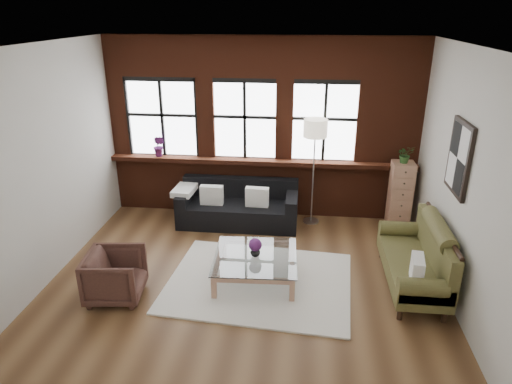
# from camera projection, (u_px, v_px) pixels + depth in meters

# --- Properties ---
(floor) EXTENTS (5.50, 5.50, 0.00)m
(floor) POSITION_uv_depth(u_px,v_px,m) (244.00, 283.00, 6.44)
(floor) COLOR brown
(floor) RESTS_ON ground
(ceiling) EXTENTS (5.50, 5.50, 0.00)m
(ceiling) POSITION_uv_depth(u_px,v_px,m) (242.00, 46.00, 5.25)
(ceiling) COLOR white
(ceiling) RESTS_ON ground
(wall_back) EXTENTS (5.50, 0.00, 5.50)m
(wall_back) POSITION_uv_depth(u_px,v_px,m) (262.00, 129.00, 8.15)
(wall_back) COLOR beige
(wall_back) RESTS_ON ground
(wall_front) EXTENTS (5.50, 0.00, 5.50)m
(wall_front) POSITION_uv_depth(u_px,v_px,m) (200.00, 286.00, 3.54)
(wall_front) COLOR beige
(wall_front) RESTS_ON ground
(wall_left) EXTENTS (0.00, 5.00, 5.00)m
(wall_left) POSITION_uv_depth(u_px,v_px,m) (41.00, 169.00, 6.12)
(wall_left) COLOR beige
(wall_left) RESTS_ON ground
(wall_right) EXTENTS (0.00, 5.00, 5.00)m
(wall_right) POSITION_uv_depth(u_px,v_px,m) (466.00, 185.00, 5.57)
(wall_right) COLOR beige
(wall_right) RESTS_ON ground
(brick_backwall) EXTENTS (5.50, 0.12, 3.20)m
(brick_backwall) POSITION_uv_depth(u_px,v_px,m) (262.00, 130.00, 8.09)
(brick_backwall) COLOR #562414
(brick_backwall) RESTS_ON floor
(sill_ledge) EXTENTS (5.50, 0.30, 0.08)m
(sill_ledge) POSITION_uv_depth(u_px,v_px,m) (261.00, 161.00, 8.22)
(sill_ledge) COLOR #562414
(sill_ledge) RESTS_ON brick_backwall
(window_left) EXTENTS (1.38, 0.10, 1.50)m
(window_left) POSITION_uv_depth(u_px,v_px,m) (163.00, 119.00, 8.23)
(window_left) COLOR black
(window_left) RESTS_ON brick_backwall
(window_mid) EXTENTS (1.38, 0.10, 1.50)m
(window_mid) POSITION_uv_depth(u_px,v_px,m) (245.00, 121.00, 8.08)
(window_mid) COLOR black
(window_mid) RESTS_ON brick_backwall
(window_right) EXTENTS (1.38, 0.10, 1.50)m
(window_right) POSITION_uv_depth(u_px,v_px,m) (325.00, 123.00, 7.94)
(window_right) COLOR black
(window_right) RESTS_ON brick_backwall
(wall_poster) EXTENTS (0.05, 0.74, 0.94)m
(wall_poster) POSITION_uv_depth(u_px,v_px,m) (459.00, 158.00, 5.75)
(wall_poster) COLOR black
(wall_poster) RESTS_ON wall_right
(shag_rug) EXTENTS (2.68, 2.19, 0.03)m
(shag_rug) POSITION_uv_depth(u_px,v_px,m) (259.00, 282.00, 6.44)
(shag_rug) COLOR silver
(shag_rug) RESTS_ON floor
(dark_sofa) EXTENTS (2.10, 0.85, 0.76)m
(dark_sofa) POSITION_uv_depth(u_px,v_px,m) (238.00, 204.00, 8.09)
(dark_sofa) COLOR black
(dark_sofa) RESTS_ON floor
(pillow_a) EXTENTS (0.40, 0.14, 0.34)m
(pillow_a) POSITION_uv_depth(u_px,v_px,m) (212.00, 195.00, 7.97)
(pillow_a) COLOR white
(pillow_a) RESTS_ON dark_sofa
(pillow_b) EXTENTS (0.41, 0.16, 0.34)m
(pillow_b) POSITION_uv_depth(u_px,v_px,m) (257.00, 197.00, 7.89)
(pillow_b) COLOR white
(pillow_b) RESTS_ON dark_sofa
(vintage_settee) EXTENTS (0.79, 1.79, 0.95)m
(vintage_settee) POSITION_uv_depth(u_px,v_px,m) (413.00, 256.00, 6.20)
(vintage_settee) COLOR brown
(vintage_settee) RESTS_ON floor
(pillow_settee) EXTENTS (0.20, 0.40, 0.34)m
(pillow_settee) POSITION_uv_depth(u_px,v_px,m) (417.00, 270.00, 5.66)
(pillow_settee) COLOR white
(pillow_settee) RESTS_ON vintage_settee
(armchair) EXTENTS (0.80, 0.78, 0.66)m
(armchair) POSITION_uv_depth(u_px,v_px,m) (115.00, 276.00, 6.01)
(armchair) COLOR #412720
(armchair) RESTS_ON floor
(coffee_table) EXTENTS (1.20, 1.20, 0.39)m
(coffee_table) POSITION_uv_depth(u_px,v_px,m) (255.00, 268.00, 6.47)
(coffee_table) COLOR tan
(coffee_table) RESTS_ON shag_rug
(vase) EXTENTS (0.15, 0.15, 0.14)m
(vase) POSITION_uv_depth(u_px,v_px,m) (255.00, 252.00, 6.37)
(vase) COLOR #B2B2B2
(vase) RESTS_ON coffee_table
(flowers) EXTENTS (0.19, 0.19, 0.19)m
(flowers) POSITION_uv_depth(u_px,v_px,m) (255.00, 245.00, 6.33)
(flowers) COLOR #63246B
(flowers) RESTS_ON vase
(drawer_chest) EXTENTS (0.37, 0.37, 1.20)m
(drawer_chest) POSITION_uv_depth(u_px,v_px,m) (400.00, 196.00, 7.87)
(drawer_chest) COLOR tan
(drawer_chest) RESTS_ON floor
(potted_plant_top) EXTENTS (0.31, 0.29, 0.30)m
(potted_plant_top) POSITION_uv_depth(u_px,v_px,m) (405.00, 154.00, 7.59)
(potted_plant_top) COLOR #2D5923
(potted_plant_top) RESTS_ON drawer_chest
(floor_lamp) EXTENTS (0.40, 0.40, 2.04)m
(floor_lamp) POSITION_uv_depth(u_px,v_px,m) (313.00, 169.00, 7.91)
(floor_lamp) COLOR #A5A5A8
(floor_lamp) RESTS_ON floor
(sill_plant) EXTENTS (0.27, 0.25, 0.39)m
(sill_plant) POSITION_uv_depth(u_px,v_px,m) (159.00, 146.00, 8.29)
(sill_plant) COLOR #63246B
(sill_plant) RESTS_ON sill_ledge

